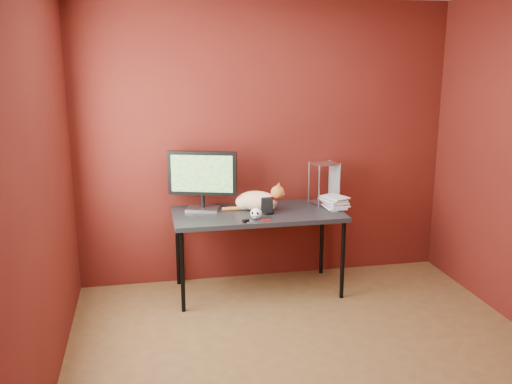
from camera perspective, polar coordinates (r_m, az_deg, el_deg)
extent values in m
cube|color=brown|center=(4.17, 6.22, -17.02)|extent=(3.50, 3.50, 0.01)
cube|color=#4E130E|center=(5.34, 0.95, 4.86)|extent=(3.50, 0.02, 2.60)
cube|color=#4E130E|center=(2.16, 21.33, -9.75)|extent=(3.50, 0.02, 2.60)
cube|color=#4E130E|center=(3.56, -21.17, -0.62)|extent=(0.02, 3.50, 2.60)
cube|color=black|center=(5.07, 0.18, -2.23)|extent=(1.50, 0.70, 0.04)
cylinder|color=black|center=(4.82, -7.37, -7.92)|extent=(0.04, 0.04, 0.71)
cylinder|color=black|center=(5.09, 8.66, -6.75)|extent=(0.04, 0.04, 0.71)
cylinder|color=black|center=(5.38, -7.83, -5.59)|extent=(0.04, 0.04, 0.71)
cylinder|color=black|center=(5.63, 6.59, -4.67)|extent=(0.04, 0.04, 0.71)
cube|color=#AFAEB3|center=(5.15, -5.33, -1.66)|extent=(0.33, 0.27, 0.02)
cylinder|color=black|center=(5.13, -5.34, -0.90)|extent=(0.04, 0.04, 0.12)
cube|color=black|center=(5.07, -5.41, 1.87)|extent=(0.60, 0.22, 0.40)
cube|color=#215316|center=(5.07, -5.41, 1.87)|extent=(0.53, 0.17, 0.33)
ellipsoid|color=orange|center=(5.09, 0.10, -0.88)|extent=(0.42, 0.33, 0.18)
ellipsoid|color=orange|center=(5.12, -1.09, -0.99)|extent=(0.23, 0.22, 0.14)
sphere|color=white|center=(5.08, 1.31, -1.25)|extent=(0.12, 0.12, 0.12)
sphere|color=#C16B25|center=(5.04, 2.17, -0.04)|extent=(0.12, 0.12, 0.12)
cone|color=#C16B25|center=(4.99, 2.17, 0.55)|extent=(0.04, 0.04, 0.05)
cone|color=#C16B25|center=(5.05, 2.30, 0.70)|extent=(0.04, 0.04, 0.05)
cylinder|color=#AC0B1A|center=(5.05, 1.98, -0.57)|extent=(0.09, 0.09, 0.01)
cylinder|color=#C16B25|center=(5.11, -2.31, -1.67)|extent=(0.20, 0.03, 0.03)
ellipsoid|color=white|center=(4.83, 0.01, -2.16)|extent=(0.10, 0.10, 0.09)
ellipsoid|color=black|center=(4.79, -0.13, -2.17)|extent=(0.02, 0.02, 0.03)
ellipsoid|color=black|center=(4.80, 0.33, -2.14)|extent=(0.02, 0.02, 0.03)
cube|color=black|center=(4.80, 0.11, -2.48)|extent=(0.05, 0.02, 0.00)
cylinder|color=black|center=(5.02, 1.11, -2.05)|extent=(0.12, 0.12, 0.02)
cube|color=black|center=(5.00, 1.12, -1.27)|extent=(0.12, 0.11, 0.12)
imported|color=beige|center=(5.18, 7.05, -0.40)|extent=(0.18, 0.24, 0.23)
imported|color=beige|center=(5.13, 7.12, 2.14)|extent=(0.20, 0.26, 0.24)
imported|color=beige|center=(5.09, 7.20, 4.73)|extent=(0.22, 0.27, 0.23)
imported|color=beige|center=(5.06, 7.28, 7.36)|extent=(0.24, 0.28, 0.24)
imported|color=beige|center=(5.03, 7.36, 10.02)|extent=(0.26, 0.29, 0.23)
cylinder|color=#AFAEB3|center=(5.23, 5.98, 0.64)|extent=(0.01, 0.01, 0.39)
cylinder|color=#AFAEB3|center=(5.30, 8.29, 0.74)|extent=(0.01, 0.01, 0.39)
cylinder|color=#AFAEB3|center=(5.40, 5.40, 1.07)|extent=(0.01, 0.01, 0.39)
cylinder|color=#AFAEB3|center=(5.47, 7.66, 1.17)|extent=(0.01, 0.01, 0.39)
cube|color=#AFAEB3|center=(5.40, 6.78, -0.99)|extent=(0.26, 0.23, 0.01)
cube|color=#AFAEB3|center=(5.31, 6.89, 2.84)|extent=(0.26, 0.23, 0.01)
cube|color=#AF0D0F|center=(4.79, 1.00, -2.85)|extent=(0.07, 0.02, 0.01)
cube|color=black|center=(4.75, -1.04, -2.89)|extent=(0.06, 0.05, 0.03)
cylinder|color=#AFAEB3|center=(4.76, -0.70, -3.00)|extent=(0.05, 0.05, 0.00)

